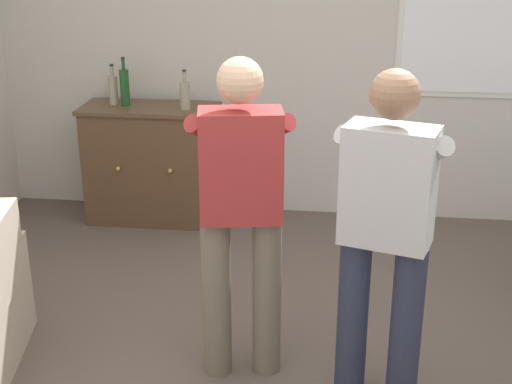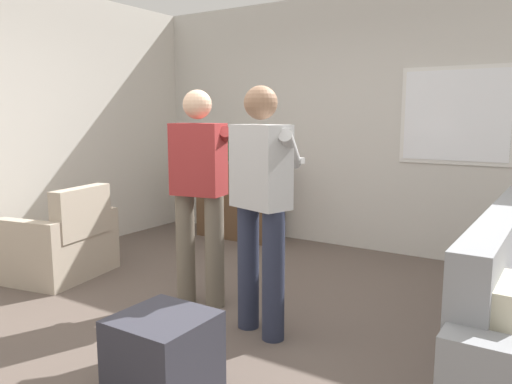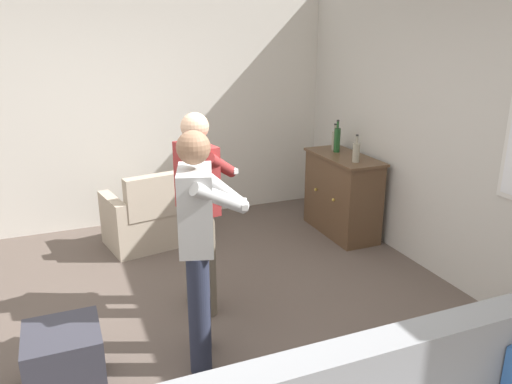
{
  "view_description": "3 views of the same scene",
  "coord_description": "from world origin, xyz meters",
  "px_view_note": "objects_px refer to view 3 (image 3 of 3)",
  "views": [
    {
      "loc": [
        0.13,
        -2.9,
        2.25
      ],
      "look_at": [
        -0.32,
        0.81,
        0.83
      ],
      "focal_mm": 50.0,
      "sensor_mm": 36.0,
      "label": 1
    },
    {
      "loc": [
        2.1,
        -2.65,
        1.49
      ],
      "look_at": [
        -0.17,
        0.88,
        0.84
      ],
      "focal_mm": 35.0,
      "sensor_mm": 36.0,
      "label": 2
    },
    {
      "loc": [
        3.36,
        -0.68,
        2.28
      ],
      "look_at": [
        -0.27,
        0.79,
        1.0
      ],
      "focal_mm": 35.0,
      "sensor_mm": 36.0,
      "label": 3
    }
  ],
  "objects_px": {
    "bottle_spirits_clear": "(337,139)",
    "person_standing_left": "(199,204)",
    "ottoman": "(65,359)",
    "bottle_wine_green": "(335,140)",
    "armchair": "(149,220)",
    "person_standing_right": "(199,240)",
    "sideboard_cabinet": "(342,194)",
    "bottle_liquor_amber": "(356,152)"
  },
  "relations": [
    {
      "from": "bottle_spirits_clear",
      "to": "sideboard_cabinet",
      "type": "bearing_deg",
      "value": -3.36
    },
    {
      "from": "bottle_spirits_clear",
      "to": "person_standing_left",
      "type": "bearing_deg",
      "value": -59.29
    },
    {
      "from": "sideboard_cabinet",
      "to": "armchair",
      "type": "bearing_deg",
      "value": -103.11
    },
    {
      "from": "bottle_wine_green",
      "to": "bottle_liquor_amber",
      "type": "height_order",
      "value": "bottle_wine_green"
    },
    {
      "from": "person_standing_left",
      "to": "ottoman",
      "type": "bearing_deg",
      "value": -59.83
    },
    {
      "from": "armchair",
      "to": "bottle_liquor_amber",
      "type": "height_order",
      "value": "bottle_liquor_amber"
    },
    {
      "from": "armchair",
      "to": "person_standing_right",
      "type": "xyz_separation_m",
      "value": [
        2.19,
        -0.04,
        0.65
      ]
    },
    {
      "from": "person_standing_right",
      "to": "person_standing_left",
      "type": "bearing_deg",
      "value": 163.94
    },
    {
      "from": "ottoman",
      "to": "bottle_spirits_clear",
      "type": "bearing_deg",
      "value": 120.51
    },
    {
      "from": "sideboard_cabinet",
      "to": "person_standing_right",
      "type": "relative_size",
      "value": 0.62
    },
    {
      "from": "person_standing_left",
      "to": "bottle_liquor_amber",
      "type": "bearing_deg",
      "value": 109.87
    },
    {
      "from": "armchair",
      "to": "bottle_wine_green",
      "type": "relative_size",
      "value": 3.16
    },
    {
      "from": "bottle_wine_green",
      "to": "bottle_spirits_clear",
      "type": "relative_size",
      "value": 0.84
    },
    {
      "from": "sideboard_cabinet",
      "to": "bottle_wine_green",
      "type": "height_order",
      "value": "bottle_wine_green"
    },
    {
      "from": "armchair",
      "to": "ottoman",
      "type": "distance_m",
      "value": 2.35
    },
    {
      "from": "bottle_spirits_clear",
      "to": "bottle_wine_green",
      "type": "bearing_deg",
      "value": 163.73
    },
    {
      "from": "bottle_wine_green",
      "to": "bottle_liquor_amber",
      "type": "bearing_deg",
      "value": -7.96
    },
    {
      "from": "bottle_wine_green",
      "to": "bottle_liquor_amber",
      "type": "xyz_separation_m",
      "value": [
        0.58,
        -0.08,
        -0.01
      ]
    },
    {
      "from": "bottle_liquor_amber",
      "to": "bottle_spirits_clear",
      "type": "distance_m",
      "value": 0.48
    },
    {
      "from": "ottoman",
      "to": "person_standing_left",
      "type": "xyz_separation_m",
      "value": [
        -0.65,
        1.13,
        0.72
      ]
    },
    {
      "from": "person_standing_left",
      "to": "person_standing_right",
      "type": "xyz_separation_m",
      "value": [
        0.7,
        -0.2,
        0.0
      ]
    },
    {
      "from": "sideboard_cabinet",
      "to": "person_standing_left",
      "type": "bearing_deg",
      "value": -63.29
    },
    {
      "from": "armchair",
      "to": "ottoman",
      "type": "height_order",
      "value": "armchair"
    },
    {
      "from": "person_standing_right",
      "to": "ottoman",
      "type": "bearing_deg",
      "value": -92.64
    },
    {
      "from": "bottle_spirits_clear",
      "to": "person_standing_right",
      "type": "xyz_separation_m",
      "value": [
        1.88,
        -2.19,
        -0.14
      ]
    },
    {
      "from": "bottle_liquor_amber",
      "to": "person_standing_left",
      "type": "height_order",
      "value": "person_standing_left"
    },
    {
      "from": "ottoman",
      "to": "bottle_wine_green",
      "type": "bearing_deg",
      "value": 121.64
    },
    {
      "from": "bottle_wine_green",
      "to": "ottoman",
      "type": "height_order",
      "value": "bottle_wine_green"
    },
    {
      "from": "armchair",
      "to": "person_standing_left",
      "type": "bearing_deg",
      "value": 6.31
    },
    {
      "from": "bottle_liquor_amber",
      "to": "ottoman",
      "type": "relative_size",
      "value": 0.62
    },
    {
      "from": "bottle_wine_green",
      "to": "person_standing_left",
      "type": "height_order",
      "value": "person_standing_left"
    },
    {
      "from": "bottle_wine_green",
      "to": "bottle_spirits_clear",
      "type": "distance_m",
      "value": 0.11
    },
    {
      "from": "person_standing_right",
      "to": "bottle_wine_green",
      "type": "bearing_deg",
      "value": 131.76
    },
    {
      "from": "bottle_spirits_clear",
      "to": "person_standing_left",
      "type": "distance_m",
      "value": 2.31
    },
    {
      "from": "bottle_wine_green",
      "to": "person_standing_right",
      "type": "distance_m",
      "value": 2.97
    },
    {
      "from": "armchair",
      "to": "bottle_liquor_amber",
      "type": "relative_size",
      "value": 3.3
    },
    {
      "from": "bottle_spirits_clear",
      "to": "ottoman",
      "type": "xyz_separation_m",
      "value": [
        1.83,
        -3.11,
        -0.86
      ]
    },
    {
      "from": "armchair",
      "to": "ottoman",
      "type": "bearing_deg",
      "value": -24.12
    },
    {
      "from": "sideboard_cabinet",
      "to": "bottle_liquor_amber",
      "type": "bearing_deg",
      "value": -7.89
    },
    {
      "from": "bottle_wine_green",
      "to": "ottoman",
      "type": "distance_m",
      "value": 3.78
    },
    {
      "from": "armchair",
      "to": "person_standing_right",
      "type": "bearing_deg",
      "value": -0.94
    },
    {
      "from": "armchair",
      "to": "bottle_wine_green",
      "type": "distance_m",
      "value": 2.32
    }
  ]
}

